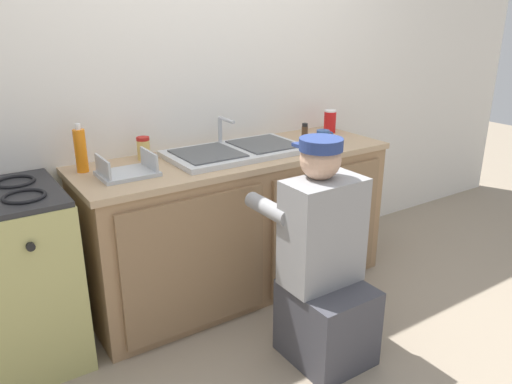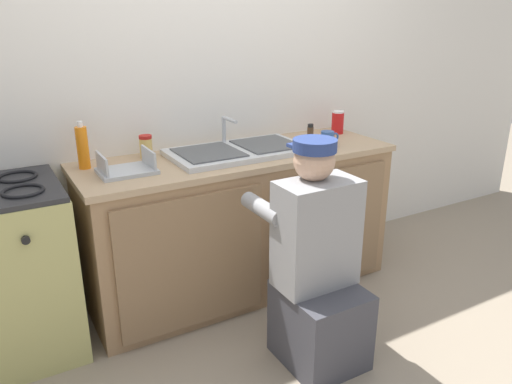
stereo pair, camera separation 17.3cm
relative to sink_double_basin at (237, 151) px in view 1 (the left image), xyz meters
name	(u,v)px [view 1 (the left image)]	position (x,y,z in m)	size (l,w,h in m)	color
ground_plane	(265,307)	(0.00, -0.30, -0.88)	(12.00, 12.00, 0.00)	gray
back_wall	(206,80)	(0.00, 0.35, 0.37)	(6.00, 0.10, 2.50)	silver
counter_cabinet	(239,226)	(0.00, -0.01, -0.47)	(1.83, 0.62, 0.83)	#997551
countertop	(237,157)	(0.00, 0.00, -0.04)	(1.87, 0.62, 0.03)	tan
sink_double_basin	(237,151)	(0.00, 0.00, 0.00)	(0.80, 0.44, 0.19)	silver
stove_range	(1,282)	(-1.30, 0.00, -0.44)	(0.64, 0.62, 0.89)	tan
plumber_person	(323,272)	(0.00, -0.79, -0.42)	(0.42, 0.61, 1.10)	#3F3F47
soap_bottle_orange	(81,150)	(-0.83, 0.15, 0.09)	(0.06, 0.06, 0.25)	orange
spice_bottle_pepper	(305,132)	(0.55, 0.06, 0.03)	(0.04, 0.04, 0.10)	#513823
coffee_mug	(323,138)	(0.55, -0.12, 0.03)	(0.13, 0.08, 0.09)	#335699
soda_cup_red	(330,121)	(0.82, 0.13, 0.06)	(0.08, 0.08, 0.15)	red
condiment_jar	(144,148)	(-0.49, 0.18, 0.05)	(0.07, 0.07, 0.13)	#DBB760
dish_rack_tray	(127,171)	(-0.67, -0.04, 0.01)	(0.28, 0.22, 0.11)	#B2B7BC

